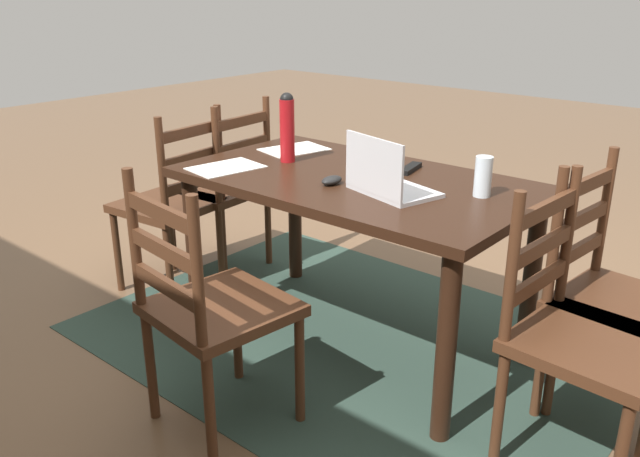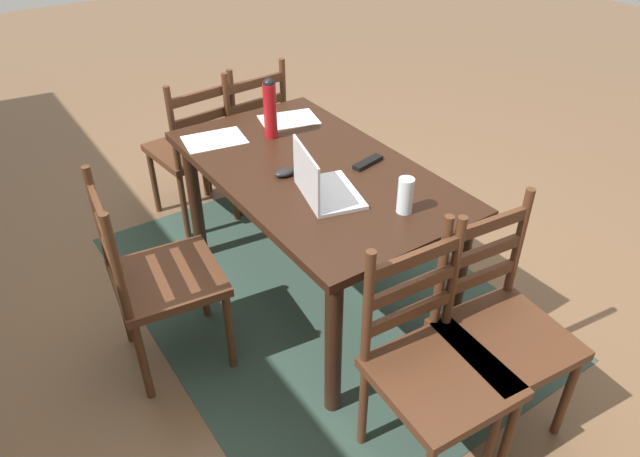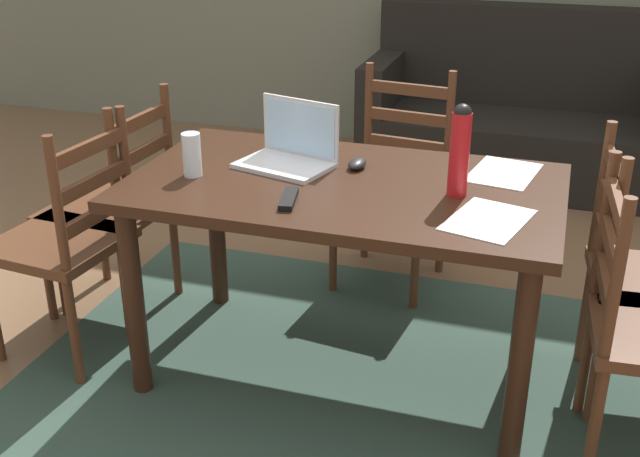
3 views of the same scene
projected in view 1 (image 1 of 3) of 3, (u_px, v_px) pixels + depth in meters
name	position (u px, v px, depth m)	size (l,w,h in m)	color
ground_plane	(352.00, 339.00, 2.96)	(14.00, 14.00, 0.00)	brown
area_rug	(352.00, 338.00, 2.96)	(2.29, 1.66, 0.01)	#2D4238
dining_table	(355.00, 201.00, 2.73)	(1.46, 0.84, 0.76)	black
chair_right_far	(173.00, 204.00, 3.30)	(0.48, 0.48, 0.95)	#4C2B19
chair_left_far	(580.00, 337.00, 2.06)	(0.47, 0.47, 0.95)	#4C2B19
chair_left_near	(615.00, 300.00, 2.31)	(0.48, 0.48, 0.95)	#4C2B19
chair_right_near	(223.00, 189.00, 3.54)	(0.47, 0.47, 0.95)	#4C2B19
chair_far_head	(211.00, 309.00, 2.24)	(0.49, 0.49, 0.95)	#4C2B19
laptop	(386.00, 180.00, 2.45)	(0.37, 0.30, 0.23)	silver
water_bottle	(287.00, 126.00, 2.88)	(0.07, 0.07, 0.30)	#A81419
drinking_glass	(483.00, 177.00, 2.43)	(0.06, 0.06, 0.15)	silver
computer_mouse	(332.00, 180.00, 2.59)	(0.06, 0.10, 0.03)	black
tv_remote	(410.00, 168.00, 2.78)	(0.04, 0.17, 0.02)	black
paper_stack_left	(294.00, 149.00, 3.14)	(0.21, 0.30, 0.00)	white
paper_stack_right	(226.00, 168.00, 2.83)	(0.21, 0.30, 0.00)	white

